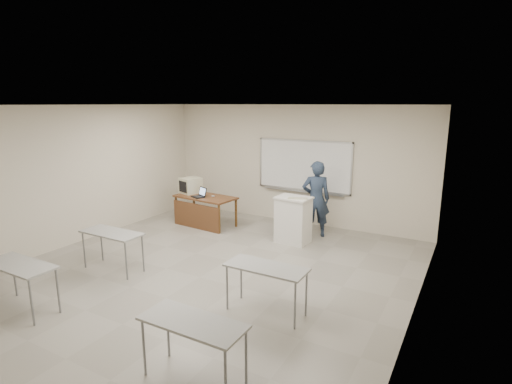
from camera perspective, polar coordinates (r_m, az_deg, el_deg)
The scene contains 10 objects.
floor at distance 7.33m, azimuth -8.04°, elevation -12.00°, with size 7.00×8.00×0.01m, color gray.
whiteboard at distance 10.11m, azimuth 6.84°, elevation 3.66°, with size 2.48×0.10×1.31m.
student_desks at distance 6.14m, azimuth -15.99°, elevation -10.53°, with size 4.40×2.20×0.73m.
instructor_desk at distance 10.04m, azimuth -7.60°, elevation -1.79°, with size 1.55×0.77×0.75m.
podium at distance 8.85m, azimuth 5.33°, elevation -3.96°, with size 0.74×0.54×1.03m.
crt_monitor at distance 10.46m, azimuth -9.29°, elevation 0.92°, with size 0.44×0.49×0.41m.
laptop at distance 10.03m, azimuth -8.14°, elevation -0.37°, with size 0.32×0.29×0.23m.
mouse at distance 10.00m, azimuth -6.16°, elevation -0.58°, with size 0.09×0.06×0.04m, color #AFB2B6.
keyboard at distance 8.55m, azimuth 5.99°, elevation -0.92°, with size 0.43×0.14×0.02m, color #B7B596.
presenter at distance 9.25m, azimuth 8.56°, elevation -1.00°, with size 0.64×0.42×1.77m, color black.
Camera 1 is at (4.11, -5.27, 3.03)m, focal length 28.00 mm.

